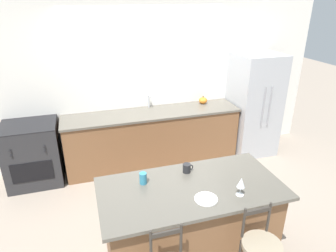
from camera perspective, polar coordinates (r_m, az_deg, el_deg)
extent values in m
plane|color=gray|center=(4.89, -1.72, -8.86)|extent=(18.00, 18.00, 0.00)
cube|color=silver|center=(4.96, -4.06, 8.68)|extent=(6.00, 0.07, 2.70)
cube|color=brown|center=(4.99, -2.93, -2.37)|extent=(2.80, 0.64, 0.88)
cube|color=#5B564C|center=(4.81, -3.04, 2.55)|extent=(2.83, 0.67, 0.03)
cube|color=black|center=(4.80, -3.04, 2.68)|extent=(0.56, 0.35, 0.01)
cylinder|color=#ADAFB5|center=(4.96, -3.68, 4.78)|extent=(0.02, 0.02, 0.22)
cylinder|color=#ADAFB5|center=(4.87, -3.55, 5.67)|extent=(0.02, 0.12, 0.02)
cube|color=brown|center=(3.28, 4.21, -18.30)|extent=(1.68, 0.78, 0.88)
cube|color=#5B564C|center=(2.99, 4.47, -11.79)|extent=(1.80, 0.90, 0.03)
cube|color=#ADAFB5|center=(5.44, 15.92, 3.99)|extent=(0.74, 0.74, 1.76)
cylinder|color=#939399|center=(5.08, 17.73, 3.43)|extent=(0.02, 0.02, 0.67)
cylinder|color=#939399|center=(5.15, 18.83, 3.55)|extent=(0.02, 0.02, 0.67)
cube|color=#28282B|center=(4.90, -24.27, -4.86)|extent=(0.77, 0.66, 0.92)
cube|color=black|center=(4.66, -24.43, -7.97)|extent=(0.55, 0.01, 0.30)
cube|color=black|center=(4.71, -25.21, 0.18)|extent=(0.77, 0.66, 0.02)
cylinder|color=black|center=(4.53, -27.89, -4.24)|extent=(0.03, 0.02, 0.03)
cylinder|color=black|center=(4.45, -22.50, -3.66)|extent=(0.03, 0.02, 0.03)
cylinder|color=black|center=(4.56, -27.72, -5.07)|extent=(0.03, 0.02, 0.03)
cylinder|color=black|center=(4.48, -22.36, -4.50)|extent=(0.03, 0.02, 0.03)
cylinder|color=#332D28|center=(2.53, -3.29, -21.91)|extent=(0.02, 0.02, 0.31)
cylinder|color=#332D28|center=(2.58, 2.49, -20.76)|extent=(0.02, 0.02, 0.31)
cube|color=#332D28|center=(2.48, -0.37, -19.74)|extent=(0.25, 0.02, 0.04)
cylinder|color=gray|center=(2.90, 17.45, -20.94)|extent=(0.35, 0.35, 0.04)
cylinder|color=#332D28|center=(2.80, 14.21, -17.48)|extent=(0.02, 0.02, 0.31)
cylinder|color=#332D28|center=(2.91, 18.63, -16.15)|extent=(0.02, 0.02, 0.31)
cube|color=#332D28|center=(2.79, 16.72, -15.26)|extent=(0.25, 0.02, 0.04)
cylinder|color=white|center=(2.84, 7.26, -13.63)|extent=(0.21, 0.21, 0.01)
torus|color=white|center=(2.83, 7.27, -13.54)|extent=(0.21, 0.21, 0.01)
cylinder|color=white|center=(2.95, 13.50, -12.59)|extent=(0.07, 0.07, 0.00)
cylinder|color=white|center=(2.93, 13.59, -11.90)|extent=(0.01, 0.01, 0.08)
cone|color=white|center=(2.88, 13.76, -10.42)|extent=(0.08, 0.08, 0.10)
cylinder|color=#232326|center=(3.18, 3.57, -8.01)|extent=(0.08, 0.08, 0.10)
torus|color=#232326|center=(3.19, 4.28, -7.86)|extent=(0.06, 0.01, 0.06)
cylinder|color=teal|center=(3.00, -4.77, -9.90)|extent=(0.07, 0.07, 0.12)
ellipsoid|color=orange|center=(5.18, 6.68, 4.86)|extent=(0.14, 0.14, 0.11)
cylinder|color=brown|center=(5.16, 6.72, 5.56)|extent=(0.02, 0.02, 0.02)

